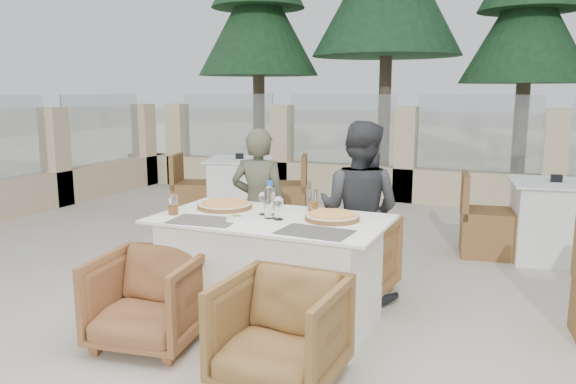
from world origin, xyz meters
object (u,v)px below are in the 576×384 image
at_px(pizza_right, 332,216).
at_px(wine_glass_centre, 263,202).
at_px(armchair_near_right, 280,332).
at_px(diner_left, 259,206).
at_px(beer_glass_left, 173,205).
at_px(diner_right, 359,211).
at_px(armchair_near_left, 149,299).
at_px(wine_glass_near, 278,207).
at_px(pizza_left, 225,205).
at_px(armchair_far_right, 347,256).
at_px(beer_glass_right, 313,201).
at_px(bg_table_b, 553,221).
at_px(bg_table_a, 240,188).
at_px(water_bottle, 270,200).
at_px(olive_dish, 237,218).
at_px(dining_table, 271,271).
at_px(armchair_far_left, 250,256).

bearing_deg(pizza_right, wine_glass_centre, -176.05).
xyz_separation_m(armchair_near_right, diner_left, (-0.88, 1.51, 0.36)).
relative_size(beer_glass_left, diner_right, 0.10).
relative_size(armchair_near_left, armchair_near_right, 0.99).
bearing_deg(wine_glass_centre, wine_glass_near, -32.93).
relative_size(pizza_left, armchair_near_left, 0.61).
bearing_deg(armchair_far_right, pizza_left, 43.04).
bearing_deg(armchair_far_right, beer_glass_left, 48.12).
xyz_separation_m(pizza_right, beer_glass_right, (-0.22, 0.22, 0.05)).
bearing_deg(bg_table_b, bg_table_a, 164.66).
bearing_deg(pizza_right, armchair_near_right, -90.55).
height_order(water_bottle, diner_left, diner_left).
relative_size(pizza_left, wine_glass_near, 2.21).
bearing_deg(pizza_left, wine_glass_near, -19.42).
distance_m(armchair_near_right, bg_table_a, 4.24).
height_order(olive_dish, armchair_near_right, olive_dish).
bearing_deg(bg_table_a, pizza_right, -70.82).
xyz_separation_m(beer_glass_right, armchair_near_left, (-0.78, -0.94, -0.54)).
bearing_deg(armchair_near_left, bg_table_b, 42.87).
bearing_deg(bg_table_b, olive_dish, -136.42).
distance_m(olive_dish, diner_right, 1.11).
distance_m(water_bottle, armchair_near_left, 1.03).
bearing_deg(pizza_right, beer_glass_right, 135.56).
bearing_deg(pizza_left, pizza_right, -2.93).
bearing_deg(pizza_left, dining_table, -17.94).
bearing_deg(beer_glass_left, bg_table_b, 46.25).
relative_size(beer_glass_right, bg_table_a, 0.09).
distance_m(armchair_far_left, armchair_near_right, 1.61).
height_order(water_bottle, armchair_far_right, water_bottle).
height_order(wine_glass_centre, armchair_far_left, wine_glass_centre).
height_order(olive_dish, armchair_near_left, olive_dish).
distance_m(pizza_right, beer_glass_left, 1.13).
bearing_deg(dining_table, beer_glass_left, -164.86).
xyz_separation_m(wine_glass_near, armchair_far_right, (0.25, 0.78, -0.54)).
height_order(pizza_right, beer_glass_left, beer_glass_left).
bearing_deg(dining_table, armchair_far_right, 65.93).
bearing_deg(wine_glass_near, bg_table_a, 122.66).
height_order(wine_glass_centre, wine_glass_near, same).
xyz_separation_m(wine_glass_near, armchair_near_right, (0.33, -0.70, -0.56)).
bearing_deg(wine_glass_near, olive_dish, -149.20).
bearing_deg(armchair_far_right, diner_right, -163.72).
height_order(beer_glass_left, armchair_near_right, beer_glass_left).
xyz_separation_m(beer_glass_left, armchair_near_right, (1.08, -0.56, -0.53)).
distance_m(beer_glass_left, armchair_near_left, 0.70).
bearing_deg(bg_table_a, pizza_left, -83.04).
relative_size(armchair_far_right, armchair_near_left, 1.07).
relative_size(water_bottle, wine_glass_centre, 1.41).
relative_size(water_bottle, bg_table_a, 0.16).
height_order(armchair_near_left, armchair_near_right, armchair_near_right).
xyz_separation_m(olive_dish, bg_table_b, (2.03, 2.66, -0.41)).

